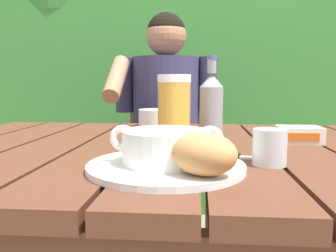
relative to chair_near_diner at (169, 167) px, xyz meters
The scene contains 13 objects.
dining_table 0.94m from the chair_near_diner, 84.85° to the right, with size 1.41×0.96×0.75m.
hedge_backdrop 1.09m from the chair_near_diner, 106.17° to the left, with size 3.95×0.96×2.46m.
chair_near_diner is the anchor object (origin of this frame).
person_eating 0.34m from the chair_near_diner, 90.82° to the right, with size 0.48×0.47×1.24m.
serving_plate 1.22m from the chair_near_diner, 85.51° to the right, with size 0.30×0.30×0.01m.
soup_bowl 1.23m from the chair_near_diner, 85.51° to the right, with size 0.21×0.16×0.07m.
bread_roll 1.31m from the chair_near_diner, 82.68° to the right, with size 0.14×0.12×0.07m.
beer_glass 1.03m from the chair_near_diner, 84.46° to the right, with size 0.08×0.08×0.18m.
beer_bottle 0.99m from the chair_near_diner, 78.16° to the right, with size 0.06×0.06×0.23m.
water_glass_small 1.21m from the chair_near_diner, 75.39° to the right, with size 0.07×0.07×0.07m.
butter_tub 1.01m from the chair_near_diner, 63.49° to the right, with size 0.11×0.09×0.04m.
table_knife 1.13m from the chair_near_diner, 77.32° to the right, with size 0.15×0.06×0.01m.
diner_bowl 0.63m from the chair_near_diner, 90.00° to the right, with size 0.14×0.14×0.06m.
Camera 1 is at (0.07, -0.89, 0.91)m, focal length 36.58 mm.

